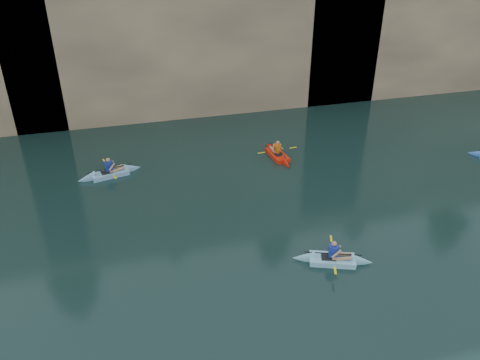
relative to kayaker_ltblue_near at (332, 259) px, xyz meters
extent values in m
cube|color=tan|center=(-3.25, 24.82, 5.85)|extent=(70.00, 16.00, 12.00)
cube|color=tan|center=(-1.25, 17.42, 5.55)|extent=(24.00, 2.40, 11.40)
cube|color=tan|center=(18.75, 17.42, 4.77)|extent=(26.00, 2.40, 9.84)
cube|color=black|center=(-7.25, 16.77, 1.45)|extent=(3.50, 1.00, 3.20)
cube|color=black|center=(6.75, 16.77, 2.10)|extent=(5.00, 1.00, 4.50)
cube|color=#8FD7EF|center=(0.00, 0.00, -0.02)|extent=(2.47, 1.55, 0.27)
cone|color=#8FD7EF|center=(1.03, -0.39, -0.02)|extent=(1.03, 0.98, 0.73)
cone|color=#8FD7EF|center=(-1.03, 0.39, -0.02)|extent=(1.03, 0.98, 0.73)
cube|color=black|center=(-0.14, 0.05, 0.09)|extent=(0.68, 0.62, 0.04)
cube|color=#1C2F9C|center=(0.00, 0.00, 0.37)|extent=(0.39, 0.32, 0.49)
sphere|color=tan|center=(0.00, 0.00, 0.72)|extent=(0.20, 0.20, 0.20)
cylinder|color=black|center=(0.00, 0.00, 0.26)|extent=(2.02, 0.80, 0.04)
cube|color=yellow|center=(0.35, 0.91, 0.26)|extent=(0.22, 0.42, 0.02)
cube|color=yellow|center=(-0.35, -0.91, 0.26)|extent=(0.22, 0.42, 0.02)
cube|color=red|center=(1.03, 9.23, -0.02)|extent=(0.96, 2.54, 0.26)
cone|color=red|center=(0.93, 10.40, -0.02)|extent=(0.79, 0.94, 0.72)
cone|color=red|center=(1.13, 8.07, -0.02)|extent=(0.79, 0.94, 0.72)
cube|color=black|center=(1.04, 9.08, 0.08)|extent=(0.49, 0.59, 0.04)
cube|color=orange|center=(1.03, 9.23, 0.36)|extent=(0.24, 0.34, 0.48)
sphere|color=tan|center=(1.03, 9.23, 0.71)|extent=(0.20, 0.20, 0.20)
cylinder|color=black|center=(1.03, 9.23, 0.25)|extent=(0.22, 2.11, 0.04)
cube|color=yellow|center=(0.08, 9.15, 0.25)|extent=(0.43, 0.12, 0.02)
cube|color=yellow|center=(1.99, 9.32, 0.25)|extent=(0.43, 0.12, 0.02)
cube|color=#83B8DB|center=(-7.96, 9.41, -0.01)|extent=(2.64, 1.35, 0.28)
cone|color=#83B8DB|center=(-6.81, 9.69, -0.01)|extent=(1.04, 0.94, 0.75)
cone|color=#83B8DB|center=(-9.12, 9.14, -0.01)|extent=(1.04, 0.94, 0.75)
cube|color=black|center=(-8.11, 9.38, 0.10)|extent=(0.64, 0.59, 0.04)
cube|color=navy|center=(-7.96, 9.41, 0.39)|extent=(0.38, 0.30, 0.50)
sphere|color=tan|center=(-7.96, 9.41, 0.75)|extent=(0.21, 0.21, 0.21)
cylinder|color=black|center=(-7.96, 9.41, 0.27)|extent=(2.18, 0.55, 0.04)
cube|color=yellow|center=(-8.20, 10.40, 0.27)|extent=(0.18, 0.43, 0.02)
cube|color=yellow|center=(-7.73, 8.43, 0.27)|extent=(0.18, 0.43, 0.02)
cone|color=#467FEE|center=(11.73, 6.45, -0.03)|extent=(1.06, 1.07, 0.67)
camera|label=1|loc=(-7.14, -12.68, 11.24)|focal=35.00mm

